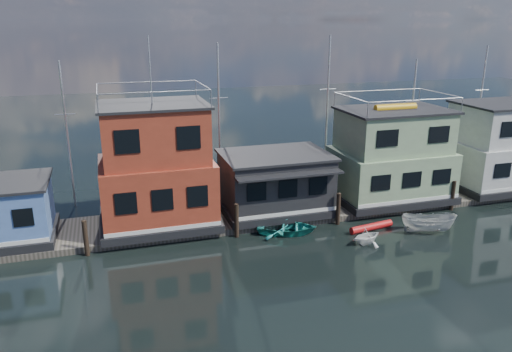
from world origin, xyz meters
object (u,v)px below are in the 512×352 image
object	(u,v)px
dinghy_teal	(287,228)
motorboat	(429,223)
houseboat_red	(156,169)
red_kayak	(371,227)
dinghy_white	(367,236)
houseboat_dark	(275,182)
houseboat_white	(503,147)
houseboat_green	(391,157)

from	to	relation	value
dinghy_teal	motorboat	size ratio (longest dim) A/B	1.12
dinghy_teal	houseboat_red	bearing A→B (deg)	87.29
red_kayak	dinghy_white	xyz separation A→B (m)	(-1.34, -1.78, 0.29)
motorboat	dinghy_teal	bearing A→B (deg)	96.66
houseboat_dark	motorboat	xyz separation A→B (m)	(8.46, -5.72, -1.75)
houseboat_white	houseboat_green	bearing A→B (deg)	180.00
motorboat	red_kayak	bearing A→B (deg)	89.91
houseboat_white	dinghy_white	xyz separation A→B (m)	(-15.18, -6.13, -3.01)
houseboat_dark	red_kayak	world-z (taller)	houseboat_dark
houseboat_white	motorboat	world-z (taller)	houseboat_white
red_kayak	dinghy_white	bearing A→B (deg)	-136.24
houseboat_green	dinghy_white	size ratio (longest dim) A/B	4.22
houseboat_red	red_kayak	size ratio (longest dim) A/B	3.75
dinghy_white	houseboat_red	bearing A→B (deg)	49.57
houseboat_green	dinghy_white	bearing A→B (deg)	-130.22
houseboat_white	houseboat_red	bearing A→B (deg)	-180.00
houseboat_dark	houseboat_green	xyz separation A→B (m)	(9.00, 0.02, 1.13)
houseboat_white	dinghy_teal	size ratio (longest dim) A/B	2.19
houseboat_white	dinghy_teal	xyz separation A→B (m)	(-19.29, -3.22, -3.14)
houseboat_dark	dinghy_white	bearing A→B (deg)	-57.99
houseboat_dark	houseboat_green	world-z (taller)	houseboat_green
houseboat_dark	dinghy_teal	xyz separation A→B (m)	(-0.29, -3.20, -2.02)
dinghy_teal	houseboat_white	bearing A→B (deg)	-60.61
houseboat_green	red_kayak	distance (m)	6.69
houseboat_white	red_kayak	size ratio (longest dim) A/B	2.66
houseboat_dark	houseboat_green	bearing A→B (deg)	0.12
dinghy_white	dinghy_teal	distance (m)	5.04
dinghy_teal	red_kayak	bearing A→B (deg)	-81.84
houseboat_white	dinghy_teal	distance (m)	19.81
motorboat	houseboat_red	bearing A→B (deg)	93.53
houseboat_dark	houseboat_white	distance (m)	19.03
houseboat_white	red_kayak	world-z (taller)	houseboat_white
houseboat_red	red_kayak	bearing A→B (deg)	-18.30
houseboat_dark	dinghy_white	world-z (taller)	houseboat_dark
houseboat_red	houseboat_white	size ratio (longest dim) A/B	1.41
houseboat_dark	motorboat	size ratio (longest dim) A/B	2.16
houseboat_green	houseboat_white	bearing A→B (deg)	-0.00
dinghy_teal	motorboat	bearing A→B (deg)	-86.18
houseboat_dark	motorboat	world-z (taller)	houseboat_dark
houseboat_green	dinghy_white	xyz separation A→B (m)	(-5.18, -6.13, -3.03)
houseboat_dark	houseboat_white	xyz separation A→B (m)	(19.00, 0.02, 1.12)
houseboat_red	red_kayak	world-z (taller)	houseboat_red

